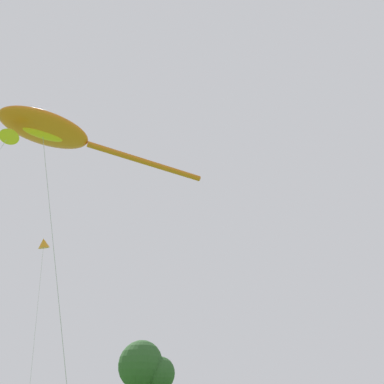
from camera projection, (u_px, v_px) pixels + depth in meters
name	position (u px, v px, depth m)	size (l,w,h in m)	color
big_show_kite	(53.00, 131.00, 19.56)	(13.13, 5.09, 16.33)	orange
small_kite_delta_white	(44.00, 244.00, 24.66)	(2.83, 1.24, 12.79)	orange
small_kite_streamer_purple	(11.00, 133.00, 18.16)	(2.37, 3.11, 15.32)	yellow
tree_oak_left	(160.00, 374.00, 50.88)	(4.88, 4.88, 8.76)	#513823
tree_pine_center	(141.00, 365.00, 51.26)	(7.03, 7.03, 11.11)	#513823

